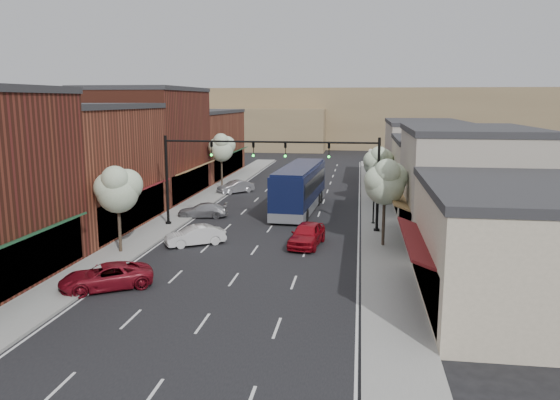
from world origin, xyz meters
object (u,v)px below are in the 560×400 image
at_px(tree_right_far, 378,161).
at_px(signal_mast_left, 196,167).
at_px(tree_left_near, 118,188).
at_px(lamp_post_far, 370,162).
at_px(lamp_post_near, 374,187).
at_px(parked_car_e, 236,187).
at_px(tree_left_far, 222,147).
at_px(signal_mast_right, 345,170).
at_px(coach_bus, 300,187).
at_px(red_hatchback, 307,234).
at_px(tree_right_near, 386,181).
at_px(parked_car_b, 195,236).
at_px(parked_car_a, 106,277).
at_px(parked_car_c, 203,210).

bearing_deg(tree_right_far, signal_mast_left, -139.46).
xyz_separation_m(tree_left_near, lamp_post_far, (16.05, 28.06, -1.22)).
bearing_deg(signal_mast_left, lamp_post_near, 10.56).
height_order(lamp_post_far, parked_car_e, lamp_post_far).
bearing_deg(tree_left_far, signal_mast_right, -52.29).
bearing_deg(coach_bus, signal_mast_right, -57.34).
height_order(lamp_post_near, parked_car_e, lamp_post_near).
height_order(tree_right_far, lamp_post_near, tree_right_far).
xyz_separation_m(tree_right_far, red_hatchback, (-5.08, -16.37, -3.20)).
bearing_deg(coach_bus, tree_right_near, -55.63).
bearing_deg(parked_car_b, tree_left_far, 157.64).
bearing_deg(tree_left_near, parked_car_e, 85.03).
bearing_deg(parked_car_e, parked_car_b, -41.54).
relative_size(lamp_post_far, red_hatchback, 0.96).
distance_m(tree_right_near, lamp_post_near, 6.74).
xyz_separation_m(tree_right_far, lamp_post_near, (-0.55, -9.44, -0.99)).
bearing_deg(coach_bus, parked_car_a, -105.88).
height_order(tree_left_near, lamp_post_near, tree_left_near).
bearing_deg(tree_left_near, signal_mast_right, 30.14).
bearing_deg(parked_car_e, coach_bus, -3.64).
bearing_deg(signal_mast_right, parked_car_a, -129.47).
height_order(tree_right_near, tree_right_far, tree_right_near).
distance_m(tree_right_far, lamp_post_near, 9.51).
height_order(tree_right_near, parked_car_b, tree_right_near).
bearing_deg(red_hatchback, parked_car_a, -125.76).
height_order(signal_mast_left, lamp_post_near, signal_mast_left).
distance_m(tree_left_near, parked_car_e, 23.97).
bearing_deg(parked_car_b, tree_right_near, 63.49).
bearing_deg(parked_car_c, tree_right_near, 54.41).
xyz_separation_m(coach_bus, parked_car_a, (-7.65, -21.81, -1.41)).
xyz_separation_m(tree_left_near, red_hatchback, (11.52, 3.63, -3.43)).
bearing_deg(parked_car_b, parked_car_e, 153.23).
bearing_deg(parked_car_e, tree_right_far, 29.04).
height_order(signal_mast_left, red_hatchback, signal_mast_left).
height_order(tree_right_far, parked_car_b, tree_right_far).
distance_m(tree_right_near, parked_car_c, 16.76).
height_order(red_hatchback, parked_car_b, red_hatchback).
relative_size(tree_right_near, tree_left_far, 0.97).
relative_size(parked_car_a, parked_car_b, 1.17).
relative_size(signal_mast_right, red_hatchback, 1.77).
bearing_deg(tree_right_near, lamp_post_near, 94.77).
bearing_deg(signal_mast_right, tree_right_near, -56.09).
bearing_deg(tree_right_far, parked_car_c, -149.35).
xyz_separation_m(parked_car_b, parked_car_e, (-2.00, 20.87, -0.00)).
bearing_deg(signal_mast_left, tree_left_far, 98.35).
relative_size(tree_left_near, parked_car_b, 1.42).
relative_size(signal_mast_left, tree_right_near, 1.38).
bearing_deg(tree_right_far, signal_mast_right, -102.85).
distance_m(red_hatchback, parked_car_c, 12.24).
height_order(lamp_post_near, red_hatchback, lamp_post_near).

